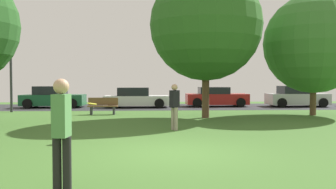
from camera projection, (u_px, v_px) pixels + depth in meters
name	position (u px, v px, depth m)	size (l,w,h in m)	color
ground_plane	(173.00, 153.00, 8.81)	(44.00, 44.00, 0.00)	#3D6628
road_strip	(158.00, 107.00, 24.78)	(44.00, 6.40, 0.01)	#28282B
oak_tree_right	(206.00, 25.00, 17.15)	(5.41, 5.41, 7.22)	brown
maple_tree_near	(314.00, 44.00, 18.52)	(5.17, 5.17, 6.34)	brown
person_thrower	(174.00, 105.00, 12.90)	(0.39, 0.37, 1.68)	gray
person_bystander	(62.00, 129.00, 5.59)	(0.30, 0.34, 1.82)	black
frisbee_disc	(92.00, 104.00, 10.64)	(0.28, 0.28, 0.06)	yellow
parked_car_green	(53.00, 98.00, 24.19)	(4.14, 2.04, 1.45)	#195633
parked_car_white	(136.00, 98.00, 24.30)	(4.36, 2.05, 1.36)	white
parked_car_red	(216.00, 97.00, 25.26)	(4.32, 1.98, 1.37)	#B21E1E
parked_car_silver	(296.00, 97.00, 25.13)	(4.10, 2.12, 1.46)	#B7B7BC
park_bench	(103.00, 106.00, 19.06)	(1.60, 0.45, 0.90)	brown
street_lamp_post	(11.00, 73.00, 20.45)	(0.14, 0.14, 4.50)	#2D2D33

